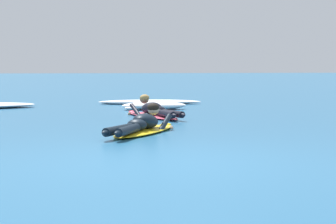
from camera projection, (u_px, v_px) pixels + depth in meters
ground_plane at (113, 107)px, 18.09m from camera, size 120.00×120.00×0.00m
surfer_near at (142, 126)px, 11.40m from camera, size 1.60×2.59×0.54m
surfer_far at (154, 111)px, 14.75m from camera, size 1.26×2.62×0.54m
whitewater_mid_left at (150, 102)px, 19.54m from camera, size 3.06×0.88×0.13m
whitewater_mid_right at (154, 106)px, 17.19m from camera, size 1.72×0.80×0.21m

